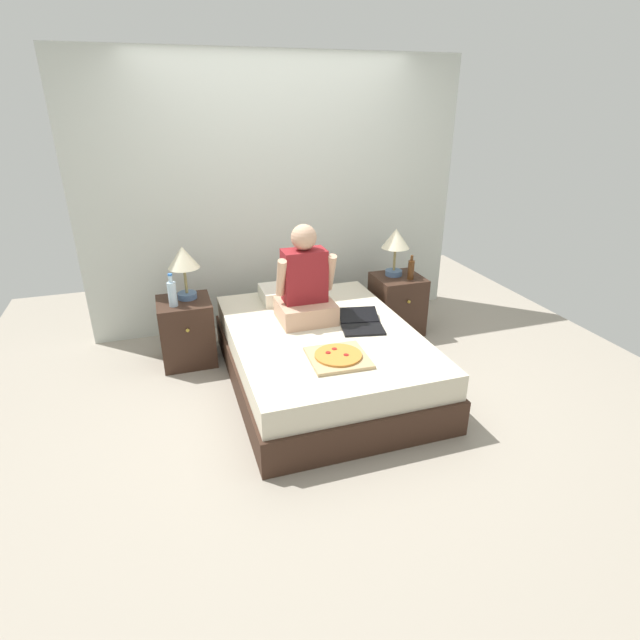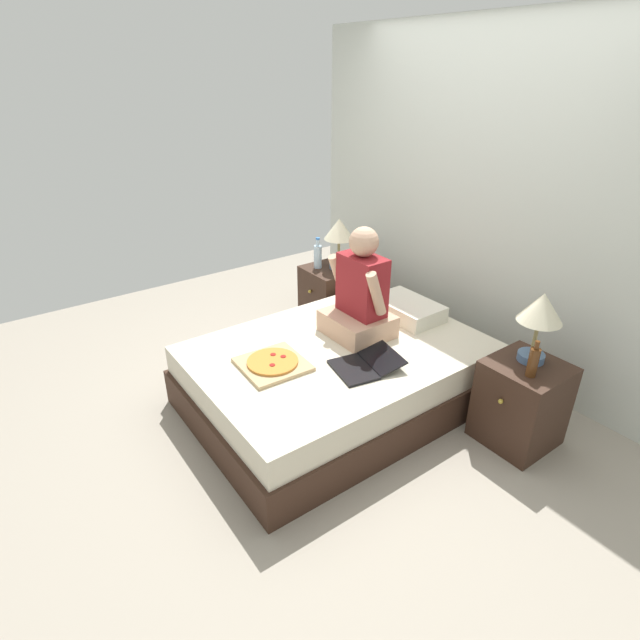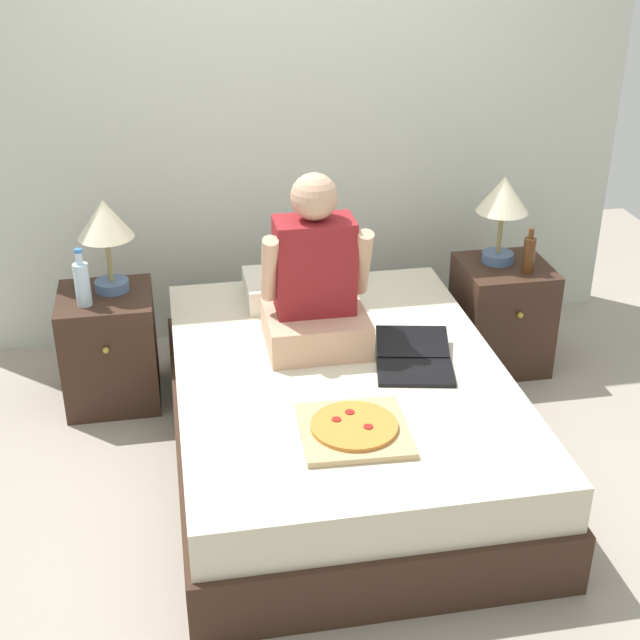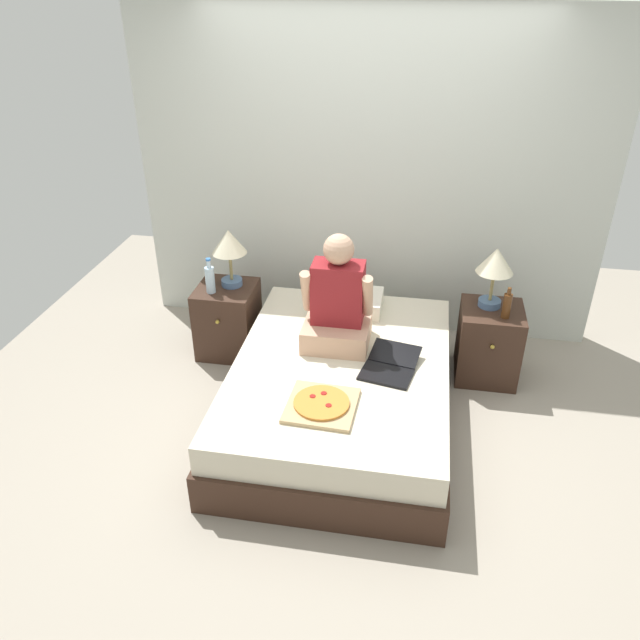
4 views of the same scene
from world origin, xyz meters
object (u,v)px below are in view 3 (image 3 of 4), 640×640
(lamp_on_left_nightstand, at_px, (105,226))
(laptop, at_px, (414,362))
(pizza_box, at_px, (354,429))
(lamp_on_right_nightstand, at_px, (503,201))
(person_seated, at_px, (315,285))
(water_bottle, at_px, (82,283))
(nightstand_left, at_px, (110,348))
(nightstand_right, at_px, (501,315))
(beer_bottle, at_px, (529,254))
(bed, at_px, (340,414))

(lamp_on_left_nightstand, xyz_separation_m, laptop, (1.27, -0.78, -0.41))
(lamp_on_left_nightstand, bearing_deg, pizza_box, -53.56)
(lamp_on_right_nightstand, bearing_deg, laptop, -129.84)
(lamp_on_right_nightstand, height_order, person_seated, person_seated)
(water_bottle, relative_size, person_seated, 0.35)
(nightstand_left, bearing_deg, nightstand_right, 0.00)
(person_seated, height_order, pizza_box, person_seated)
(nightstand_left, xyz_separation_m, water_bottle, (-0.08, -0.09, 0.39))
(person_seated, bearing_deg, nightstand_left, 154.08)
(nightstand_right, distance_m, laptop, 1.02)
(nightstand_left, relative_size, beer_bottle, 2.44)
(bed, relative_size, laptop, 4.24)
(nightstand_right, bearing_deg, water_bottle, -177.51)
(lamp_on_right_nightstand, bearing_deg, bed, -142.51)
(bed, height_order, lamp_on_left_nightstand, lamp_on_left_nightstand)
(person_seated, distance_m, pizza_box, 0.78)
(bed, relative_size, nightstand_left, 3.55)
(person_seated, relative_size, laptop, 1.66)
(nightstand_right, relative_size, person_seated, 0.72)
(bed, distance_m, beer_bottle, 1.29)
(bed, xyz_separation_m, water_bottle, (-1.08, 0.60, 0.45))
(beer_bottle, distance_m, laptop, 1.00)
(beer_bottle, xyz_separation_m, person_seated, (-1.13, -0.35, 0.09))
(lamp_on_right_nightstand, relative_size, beer_bottle, 1.96)
(nightstand_right, distance_m, person_seated, 1.24)
(nightstand_right, height_order, lamp_on_right_nightstand, lamp_on_right_nightstand)
(lamp_on_left_nightstand, height_order, nightstand_right, lamp_on_left_nightstand)
(nightstand_left, xyz_separation_m, pizza_box, (0.95, -1.18, 0.19))
(bed, bearing_deg, pizza_box, -95.45)
(water_bottle, bearing_deg, nightstand_right, 2.49)
(lamp_on_left_nightstand, height_order, laptop, lamp_on_left_nightstand)
(beer_bottle, distance_m, pizza_box, 1.56)
(water_bottle, height_order, lamp_on_right_nightstand, lamp_on_right_nightstand)
(person_seated, bearing_deg, lamp_on_left_nightstand, 150.57)
(bed, xyz_separation_m, person_seated, (-0.07, 0.24, 0.52))
(person_seated, xyz_separation_m, laptop, (0.38, -0.28, -0.27))
(lamp_on_right_nightstand, bearing_deg, beer_bottle, -56.31)
(lamp_on_left_nightstand, bearing_deg, lamp_on_right_nightstand, 0.00)
(water_bottle, xyz_separation_m, person_seated, (1.01, -0.36, 0.07))
(beer_bottle, height_order, person_seated, person_seated)
(bed, bearing_deg, nightstand_left, 145.26)
(lamp_on_right_nightstand, xyz_separation_m, beer_bottle, (0.10, -0.15, -0.23))
(water_bottle, bearing_deg, nightstand_left, 48.35)
(lamp_on_left_nightstand, distance_m, lamp_on_right_nightstand, 1.92)
(nightstand_left, relative_size, water_bottle, 2.03)
(lamp_on_right_nightstand, bearing_deg, nightstand_left, -178.54)
(nightstand_right, xyz_separation_m, lamp_on_right_nightstand, (-0.03, 0.05, 0.61))
(lamp_on_left_nightstand, height_order, person_seated, person_seated)
(beer_bottle, relative_size, pizza_box, 0.55)
(nightstand_right, bearing_deg, nightstand_left, 180.00)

